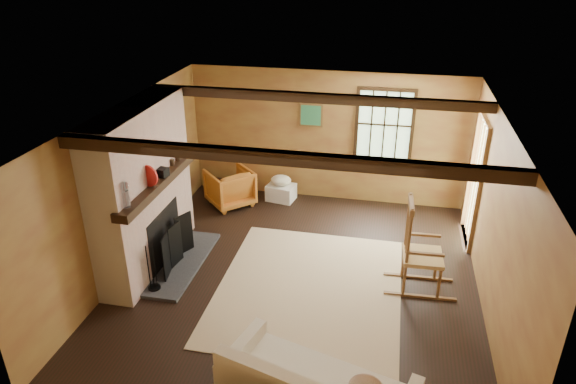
% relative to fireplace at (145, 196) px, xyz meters
% --- Properties ---
extents(ground, '(5.50, 5.50, 0.00)m').
position_rel_fireplace_xyz_m(ground, '(2.23, 0.00, -1.10)').
color(ground, black).
rests_on(ground, ground).
extents(room_envelope, '(5.02, 5.52, 2.44)m').
position_rel_fireplace_xyz_m(room_envelope, '(2.45, 0.26, 0.53)').
color(room_envelope, '#A3813A').
rests_on(room_envelope, ground).
extents(fireplace, '(1.02, 2.30, 2.40)m').
position_rel_fireplace_xyz_m(fireplace, '(0.00, 0.00, 0.00)').
color(fireplace, '#A54F40').
rests_on(fireplace, ground).
extents(rug, '(2.50, 3.00, 0.01)m').
position_rel_fireplace_xyz_m(rug, '(2.43, -0.20, -1.10)').
color(rug, tan).
rests_on(rug, ground).
extents(rocking_chair, '(0.99, 0.57, 1.34)m').
position_rel_fireplace_xyz_m(rocking_chair, '(3.87, 0.14, -0.54)').
color(rocking_chair, tan).
rests_on(rocking_chair, ground).
extents(firewood_pile, '(0.74, 0.13, 0.27)m').
position_rel_fireplace_xyz_m(firewood_pile, '(0.23, 2.60, -0.97)').
color(firewood_pile, '#4F3022').
rests_on(firewood_pile, ground).
extents(laundry_basket, '(0.56, 0.46, 0.30)m').
position_rel_fireplace_xyz_m(laundry_basket, '(1.43, 2.46, -0.95)').
color(laundry_basket, white).
rests_on(laundry_basket, ground).
extents(basket_pillow, '(0.46, 0.42, 0.19)m').
position_rel_fireplace_xyz_m(basket_pillow, '(1.43, 2.46, -0.71)').
color(basket_pillow, silver).
rests_on(basket_pillow, laundry_basket).
extents(armchair, '(1.05, 1.05, 0.69)m').
position_rel_fireplace_xyz_m(armchair, '(0.56, 2.08, -0.76)').
color(armchair, '#BF6026').
rests_on(armchair, ground).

